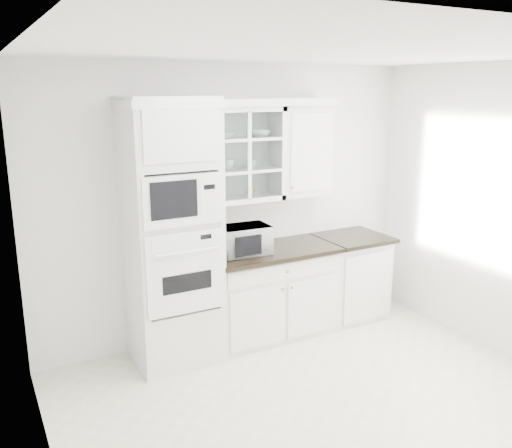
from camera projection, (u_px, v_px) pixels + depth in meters
ground at (331, 412)px, 4.23m from camera, size 4.00×3.50×0.01m
room_shell at (306, 179)px, 4.17m from camera, size 4.00×3.50×2.70m
oven_column at (172, 235)px, 4.81m from camera, size 0.76×0.68×2.40m
base_cabinet_run at (270, 291)px, 5.48m from camera, size 1.32×0.67×0.92m
extra_base_cabinet at (349, 276)px, 5.94m from camera, size 0.72×0.67×0.92m
upper_cabinet_glass at (241, 154)px, 5.15m from camera, size 0.80×0.33×0.90m
upper_cabinet_solid at (301, 151)px, 5.46m from camera, size 0.55×0.33×0.90m
crown_molding at (232, 102)px, 4.96m from camera, size 2.14×0.38×0.07m
countertop_microwave at (244, 239)px, 5.18m from camera, size 0.49×0.42×0.27m
bowl_a at (221, 135)px, 5.00m from camera, size 0.28×0.28×0.06m
bowl_b at (260, 133)px, 5.21m from camera, size 0.22×0.22×0.06m
cup_a at (228, 165)px, 5.12m from camera, size 0.14×0.14×0.10m
cup_b at (251, 164)px, 5.22m from camera, size 0.10×0.10×0.09m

